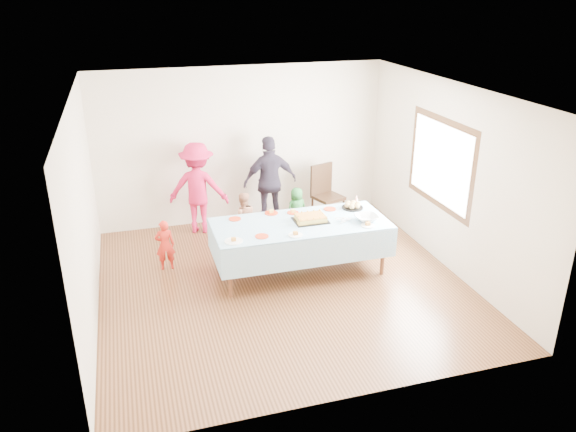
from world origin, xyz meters
name	(u,v)px	position (x,y,z in m)	size (l,w,h in m)	color
ground	(282,283)	(0.00, 0.00, 0.00)	(5.00, 5.00, 0.00)	#482914
room_walls	(286,163)	(0.05, 0.00, 1.77)	(5.04, 5.04, 2.72)	beige
party_table	(300,226)	(0.35, 0.26, 0.72)	(2.50, 1.10, 0.78)	brown
birthday_cake	(311,218)	(0.51, 0.28, 0.82)	(0.48, 0.37, 0.09)	black
rolls_tray	(352,206)	(1.27, 0.57, 0.82)	(0.32, 0.32, 0.10)	black
punch_bowl	(367,218)	(1.28, 0.06, 0.82)	(0.33, 0.33, 0.08)	silver
party_hat	(356,199)	(1.39, 0.70, 0.86)	(0.09, 0.09, 0.16)	white
fork_pile	(343,219)	(0.95, 0.14, 0.81)	(0.24, 0.18, 0.07)	white
plate_red_far_a	(235,219)	(-0.53, 0.65, 0.79)	(0.18, 0.18, 0.01)	red
plate_red_far_b	(271,213)	(0.04, 0.71, 0.79)	(0.20, 0.20, 0.01)	red
plate_red_far_c	(293,213)	(0.35, 0.64, 0.79)	(0.17, 0.17, 0.01)	red
plate_red_far_d	(330,209)	(0.93, 0.62, 0.79)	(0.19, 0.19, 0.01)	red
plate_red_near	(262,236)	(-0.30, -0.05, 0.79)	(0.18, 0.18, 0.01)	red
plate_white_left	(234,241)	(-0.69, -0.09, 0.79)	(0.24, 0.24, 0.01)	white
plate_white_mid	(296,235)	(0.15, -0.14, 0.79)	(0.20, 0.20, 0.01)	white
plate_white_right	(368,225)	(1.22, -0.12, 0.79)	(0.20, 0.20, 0.01)	white
dining_chair	(325,191)	(1.33, 1.93, 0.58)	(0.57, 0.57, 1.04)	black
toddler_left	(165,245)	(-1.53, 0.90, 0.39)	(0.28, 0.19, 0.78)	red
toddler_mid	(297,209)	(0.74, 1.70, 0.38)	(0.37, 0.24, 0.77)	#256F2E
toddler_right	(243,219)	(-0.25, 1.41, 0.44)	(0.43, 0.34, 0.89)	tan
adult_left	(198,188)	(-0.85, 2.16, 0.78)	(1.00, 0.58, 1.55)	#C51845
adult_right	(270,182)	(0.38, 2.07, 0.80)	(0.93, 0.39, 1.59)	#312939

